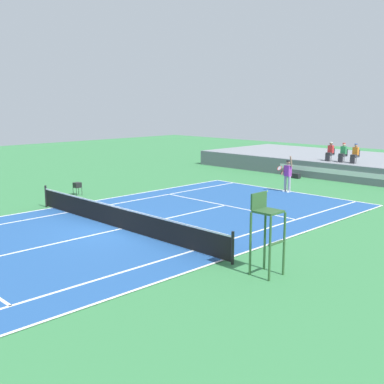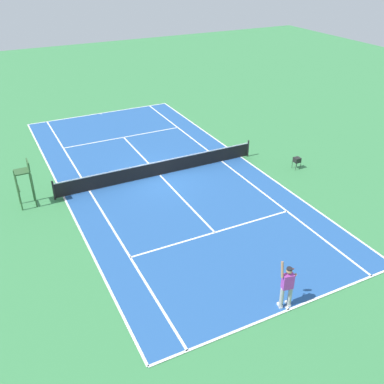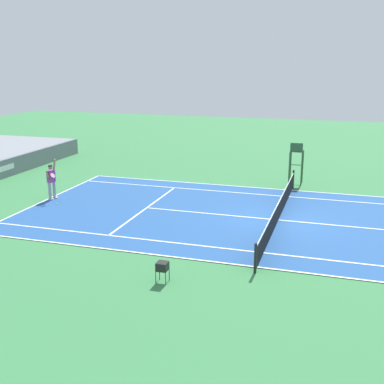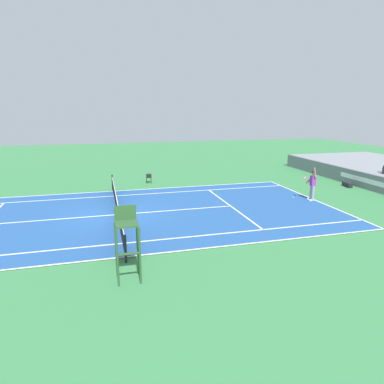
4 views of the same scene
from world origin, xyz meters
The scene contains 13 objects.
ground_plane centered at (0.00, 0.00, 0.00)m, with size 80.00×80.00×0.00m, color #387F47.
court centered at (0.00, 0.00, 0.01)m, with size 11.08×23.88×0.03m.
net centered at (0.00, 0.00, 0.52)m, with size 11.98×0.10×1.07m.
barrier_wall centered at (0.00, 17.19, 0.56)m, with size 24.09×0.25×1.12m.
bleacher_platform centered at (0.00, 21.78, 0.56)m, with size 24.09×8.93×1.12m, color gray.
spectator_seated_0 centered at (-1.10, 18.33, 1.73)m, with size 0.44×0.60×1.27m.
spectator_seated_1 centered at (-0.16, 18.33, 1.73)m, with size 0.44×0.60×1.27m.
spectator_seated_2 centered at (0.68, 18.33, 1.73)m, with size 0.44×0.60×1.27m.
tennis_player centered at (0.04, 11.67, 0.99)m, with size 0.82×0.61×2.08m.
tennis_ball centered at (-0.78, 10.94, 0.03)m, with size 0.07×0.07×0.07m, color #D1E533.
umpire_chair centered at (7.19, 0.00, 1.56)m, with size 0.77×0.77×2.44m.
equipment_bag centered at (-2.58, 16.39, 0.16)m, with size 0.93×0.43×0.32m.
ball_hopper centered at (-7.56, 2.74, 0.57)m, with size 0.36×0.36×0.70m.
Camera 1 is at (15.37, -11.18, 5.05)m, focal length 45.20 mm.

